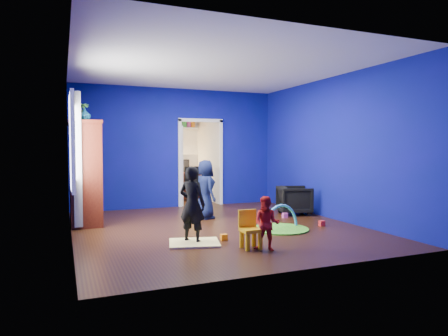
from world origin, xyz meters
name	(u,v)px	position (x,y,z in m)	size (l,w,h in m)	color
floor	(218,227)	(0.00, 0.00, 0.00)	(5.00, 5.50, 0.01)	black
ceiling	(217,68)	(0.00, 0.00, 2.90)	(5.00, 5.50, 0.01)	white
wall_back	(177,148)	(0.00, 2.75, 1.45)	(5.00, 0.02, 2.90)	navy
wall_front	(302,149)	(0.00, -2.75, 1.45)	(5.00, 0.02, 2.90)	navy
wall_left	(70,148)	(-2.50, 0.00, 1.45)	(0.02, 5.50, 2.90)	navy
wall_right	(331,148)	(2.50, 0.00, 1.45)	(0.02, 5.50, 2.90)	navy
alcove	(190,155)	(0.60, 3.62, 1.25)	(1.00, 1.75, 2.50)	silver
armchair	(294,200)	(2.08, 0.71, 0.31)	(0.66, 0.68, 0.62)	black
child_black	(192,204)	(-0.78, -0.93, 0.59)	(0.43, 0.28, 1.18)	black
child_navy	(205,189)	(0.10, 0.95, 0.60)	(0.59, 0.38, 1.21)	#0F1837
toddler_red	(267,224)	(0.05, -1.80, 0.39)	(0.38, 0.29, 0.78)	red
vase	(85,115)	(-2.22, 0.99, 2.07)	(0.20, 0.20, 0.21)	#0B515D
potted_plant	(83,112)	(-2.22, 1.51, 2.15)	(0.21, 0.21, 0.37)	#37822F
tv_armoire	(85,173)	(-2.22, 1.29, 0.98)	(0.58, 1.14, 1.96)	#42170B
crt_tv	(87,171)	(-2.18, 1.29, 1.02)	(0.46, 0.70, 0.54)	silver
yellow_blanket	(194,243)	(-0.78, -1.03, 0.01)	(0.75, 0.60, 0.03)	#F2E07A
hopper_ball	(199,208)	(0.05, 1.20, 0.18)	(0.37, 0.37, 0.37)	yellow
kid_chair	(251,231)	(-0.10, -1.60, 0.25)	(0.28, 0.28, 0.50)	yellow
play_mat	(281,229)	(0.97, -0.62, 0.01)	(0.99, 0.99, 0.03)	green
toy_arch	(281,229)	(0.97, -0.62, 0.02)	(0.88, 0.88, 0.05)	#3F8CD8
window_left	(71,142)	(-2.48, 0.35, 1.55)	(0.03, 0.95, 1.55)	white
curtain	(77,159)	(-2.37, 0.90, 1.25)	(0.14, 0.42, 2.40)	slate
doorway	(200,164)	(0.60, 2.75, 1.05)	(1.16, 0.10, 2.10)	white
study_desk	(184,185)	(0.60, 4.26, 0.38)	(0.88, 0.44, 0.75)	#3D140A
desk_monitor	(182,165)	(0.60, 4.38, 0.95)	(0.40, 0.05, 0.32)	black
desk_lamp	(174,166)	(0.32, 4.32, 0.93)	(0.14, 0.14, 0.14)	#FFD88C
folding_chair	(194,185)	(0.60, 3.30, 0.46)	(0.40, 0.40, 0.92)	black
book_shelf	(182,128)	(0.60, 4.37, 2.02)	(0.88, 0.24, 0.04)	white
toy_0	(322,223)	(1.85, -0.62, 0.05)	(0.10, 0.08, 0.10)	#FC2C2A
toy_1	(306,212)	(2.28, 0.57, 0.06)	(0.11, 0.11, 0.11)	blue
toy_2	(224,237)	(-0.28, -0.99, 0.05)	(0.10, 0.08, 0.10)	orange
toy_3	(246,215)	(0.93, 0.78, 0.06)	(0.11, 0.11, 0.11)	green
toy_4	(285,215)	(1.65, 0.39, 0.05)	(0.10, 0.08, 0.10)	#D14E9A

